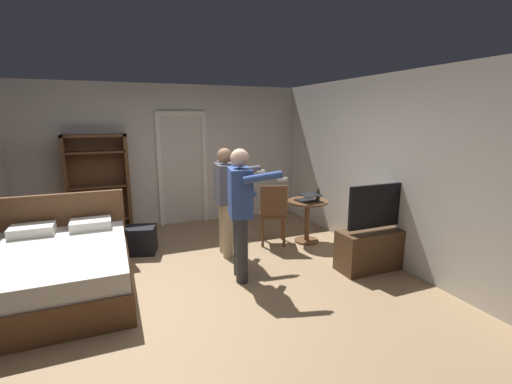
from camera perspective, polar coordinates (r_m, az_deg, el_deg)
name	(u,v)px	position (r m, az deg, el deg)	size (l,w,h in m)	color
ground_plane	(208,284)	(4.55, -7.81, -14.57)	(5.98, 5.98, 0.00)	#997A56
wall_back	(168,156)	(6.83, -14.08, 5.67)	(5.36, 0.12, 2.61)	beige
wall_right	(383,168)	(5.39, 19.86, 3.65)	(0.12, 5.68, 2.61)	beige
doorway_frame	(182,160)	(6.80, -11.87, 5.04)	(0.93, 0.08, 2.13)	white
bed	(59,269)	(4.76, -29.27, -10.80)	(1.54, 1.98, 1.02)	brown
bookshelf	(98,181)	(6.60, -24.19, 1.58)	(1.01, 0.32, 1.74)	brown
tv_flatscreen	(377,244)	(5.09, 19.01, -7.92)	(1.12, 0.40, 1.17)	#4C331E
side_table	(307,214)	(5.82, 8.32, -3.55)	(0.66, 0.66, 0.70)	brown
laptop	(308,198)	(5.70, 8.41, -0.98)	(0.36, 0.37, 0.15)	black
bottle_on_table	(318,195)	(5.74, 10.02, -0.52)	(0.06, 0.06, 0.22)	#2D3518
wooden_chair	(273,212)	(5.61, 2.80, -3.28)	(0.54, 0.54, 0.99)	brown
person_blue_shirt	(241,206)	(4.34, -2.44, -2.28)	(0.63, 0.65, 1.66)	#333338
person_striped_shirt	(226,195)	(5.13, -4.88, -0.46)	(0.64, 0.59, 1.60)	tan
suitcase_dark	(136,240)	(5.65, -18.84, -7.40)	(0.57, 0.36, 0.41)	black
suitcase_small	(100,239)	(5.90, -23.95, -6.98)	(0.50, 0.37, 0.42)	#1E2D38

